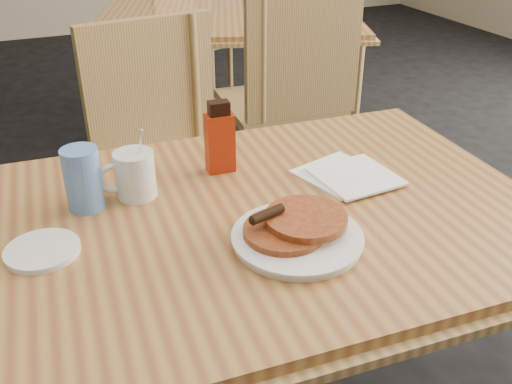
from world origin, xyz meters
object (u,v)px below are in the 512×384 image
Objects in this scene: main_table at (249,228)px; blue_tumbler at (83,179)px; syrup_bottle at (220,139)px; neighbor_table at (229,23)px; coffee_mug at (134,174)px; chair_neighbor_near at (290,85)px; chair_main_far at (162,147)px; pancake_plate at (296,233)px; chair_neighbor_far at (187,19)px.

blue_tumbler is (-0.32, 0.16, 0.11)m from main_table.
blue_tumbler is (-0.33, -0.05, -0.01)m from syrup_bottle.
neighbor_table is 8.95× the size of syrup_bottle.
chair_neighbor_near is at bearing 59.30° from coffee_mug.
neighbor_table is 1.29m from chair_main_far.
pancake_plate is 0.40m from coffee_mug.
chair_neighbor_near reaches higher than chair_neighbor_far.
chair_main_far reaches higher than syrup_bottle.
chair_main_far is 5.57× the size of syrup_bottle.
pancake_plate reaches higher than main_table.
chair_neighbor_far is 1.51m from chair_neighbor_near.
chair_neighbor_near is 6.16× the size of coffee_mug.
chair_neighbor_near is (-0.02, -0.77, -0.09)m from neighbor_table.
blue_tumbler is (-0.96, -1.68, 0.11)m from neighbor_table.
chair_main_far is 3.79× the size of pancake_plate.
coffee_mug reaches higher than pancake_plate.
chair_neighbor_far is at bearing 76.24° from main_table.
chair_neighbor_near reaches higher than main_table.
main_table is 0.37m from blue_tumbler.
chair_neighbor_near is at bearing 44.18° from blue_tumbler.
chair_neighbor_near is 1.35m from pancake_plate.
main_table is 0.28m from coffee_mug.
chair_neighbor_far is 2.56m from coffee_mug.
coffee_mug is 1.21× the size of blue_tumbler.
neighbor_table is at bearing -110.02° from chair_neighbor_far.
coffee_mug is (-0.83, -0.90, 0.18)m from chair_neighbor_near.
neighbor_table is (0.64, 1.84, 0.00)m from main_table.
pancake_plate is (-0.59, -1.98, 0.06)m from neighbor_table.
blue_tumbler is at bearing 140.60° from pancake_plate.
chair_neighbor_near is at bearing 64.58° from pancake_plate.
main_table is 1.38× the size of chair_main_far.
pancake_plate is at bearing -39.40° from blue_tumbler.
main_table is 0.74m from chair_main_far.
chair_neighbor_near reaches higher than syrup_bottle.
main_table is at bearing -26.81° from coffee_mug.
chair_neighbor_far is 2.79m from pancake_plate.
chair_neighbor_far is 0.94× the size of chair_neighbor_near.
syrup_bottle is (0.01, 0.21, 0.12)m from main_table.
main_table is 0.86× the size of neighbor_table.
syrup_bottle is (-0.63, -1.63, 0.12)m from neighbor_table.
coffee_mug is (-0.21, 0.17, 0.10)m from main_table.
chair_main_far is at bearing -147.71° from chair_neighbor_near.
main_table is 1.33× the size of chair_neighbor_near.
chair_neighbor_near reaches higher than chair_main_far.
neighbor_table is at bearing 72.91° from syrup_bottle.
syrup_bottle reaches higher than blue_tumbler.
chair_neighbor_far reaches higher than main_table.
neighbor_table is 0.75m from chair_neighbor_far.
neighbor_table is at bearing 74.99° from coffee_mug.
neighbor_table is 1.54× the size of chair_neighbor_near.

